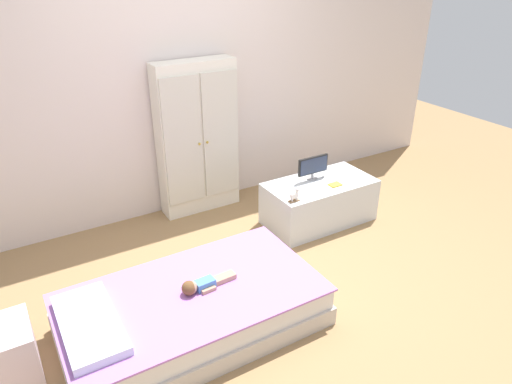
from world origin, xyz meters
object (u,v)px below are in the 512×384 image
nightstand (2,356)px  tv_monitor (313,166)px  doll (199,285)px  bed (193,310)px  book_yellow (335,185)px  tv_stand (319,202)px  rocking_horse_toy (295,195)px  wardrobe (198,139)px

nightstand → tv_monitor: 2.81m
doll → bed: bearing=173.6°
tv_monitor → book_yellow: tv_monitor is taller
tv_stand → rocking_horse_toy: rocking_horse_toy is taller
nightstand → tv_stand: size_ratio=0.37×
bed → tv_monitor: 1.82m
book_yellow → nightstand: bearing=-171.3°
bed → book_yellow: book_yellow is taller
tv_stand → tv_monitor: 0.35m
bed → book_yellow: bearing=19.5°
book_yellow → tv_monitor: bearing=115.6°
bed → doll: doll is taller
rocking_horse_toy → book_yellow: (0.49, 0.07, -0.05)m
bed → tv_stand: bearing=24.0°
wardrobe → book_yellow: 1.35m
tv_stand → nightstand: bearing=-168.6°
wardrobe → tv_monitor: size_ratio=4.60×
rocking_horse_toy → book_yellow: bearing=7.6°
doll → wardrobe: (0.71, 1.54, 0.39)m
bed → tv_monitor: size_ratio=5.38×
doll → tv_stand: size_ratio=0.39×
wardrobe → tv_monitor: wardrobe is taller
nightstand → rocking_horse_toy: bearing=9.0°
bed → tv_stand: 1.76m
wardrobe → book_yellow: bearing=-45.8°
nightstand → rocking_horse_toy: (2.32, 0.37, 0.28)m
tv_stand → rocking_horse_toy: size_ratio=8.41×
nightstand → book_yellow: book_yellow is taller
tv_monitor → book_yellow: (0.10, -0.21, -0.13)m
rocking_horse_toy → book_yellow: size_ratio=1.08×
tv_stand → doll: bearing=-155.1°
tv_monitor → tv_stand: bearing=-74.7°
wardrobe → rocking_horse_toy: 1.12m
tv_stand → rocking_horse_toy: (-0.42, -0.18, 0.26)m
wardrobe → tv_stand: wardrobe is taller
doll → book_yellow: book_yellow is taller
bed → nightstand: size_ratio=4.61×
bed → doll: bearing=-6.4°
doll → nightstand: bearing=171.9°
bed → wardrobe: wardrobe is taller
doll → rocking_horse_toy: bearing=25.3°
doll → rocking_horse_toy: size_ratio=3.26×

